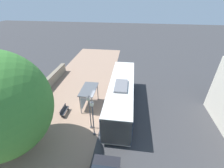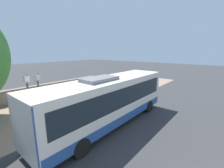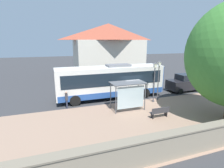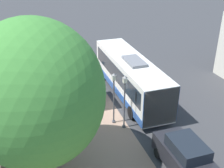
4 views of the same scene
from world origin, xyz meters
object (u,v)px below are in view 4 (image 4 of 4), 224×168
(bus_shelter, at_px, (87,81))
(shade_tree, at_px, (36,94))
(street_lamp_far, at_px, (125,98))
(parked_car_behind_bus, at_px, (185,157))
(pedestrian, at_px, (96,67))
(street_lamp_near, at_px, (114,94))
(bench, at_px, (63,114))
(bus, at_px, (130,76))

(bus_shelter, xyz_separation_m, shade_tree, (-4.11, -6.48, 2.88))
(street_lamp_far, relative_size, parked_car_behind_bus, 0.91)
(pedestrian, xyz_separation_m, street_lamp_near, (-1.03, -8.20, 1.40))
(bench, xyz_separation_m, parked_car_behind_bus, (5.61, -7.39, 0.52))
(pedestrian, bearing_deg, bus, -71.28)
(shade_tree, distance_m, parked_car_behind_bus, 8.74)
(bench, distance_m, street_lamp_near, 4.18)
(bus, xyz_separation_m, pedestrian, (-1.59, 4.68, -0.90))
(bench, bearing_deg, parked_car_behind_bus, -52.80)
(street_lamp_far, distance_m, parked_car_behind_bus, 5.50)
(street_lamp_far, bearing_deg, bus, 63.67)
(pedestrian, xyz_separation_m, shade_tree, (-6.23, -11.48, 3.96))
(bus, distance_m, pedestrian, 5.02)
(pedestrian, bearing_deg, shade_tree, -118.50)
(bus, distance_m, bus_shelter, 3.72)
(pedestrian, relative_size, street_lamp_far, 0.40)
(bus, relative_size, shade_tree, 1.27)
(bus_shelter, height_order, street_lamp_near, street_lamp_near)
(bench, relative_size, street_lamp_near, 0.40)
(street_lamp_far, bearing_deg, shade_tree, -156.29)
(street_lamp_near, height_order, shade_tree, shade_tree)
(shade_tree, relative_size, parked_car_behind_bus, 1.99)
(bus, distance_m, street_lamp_far, 4.83)
(bench, distance_m, shade_tree, 6.80)
(bus, distance_m, shade_tree, 10.80)
(bench, bearing_deg, bus, 17.89)
(bus_shelter, height_order, pedestrian, bus_shelter)
(street_lamp_far, bearing_deg, street_lamp_near, 121.98)
(street_lamp_far, distance_m, shade_tree, 6.70)
(pedestrian, height_order, parked_car_behind_bus, parked_car_behind_bus)
(pedestrian, height_order, street_lamp_near, street_lamp_near)
(bus_shelter, distance_m, street_lamp_near, 3.40)
(street_lamp_near, height_order, parked_car_behind_bus, street_lamp_near)
(pedestrian, bearing_deg, street_lamp_near, -97.16)
(pedestrian, distance_m, street_lamp_near, 8.38)
(bench, distance_m, parked_car_behind_bus, 9.29)
(pedestrian, bearing_deg, bench, -123.79)
(street_lamp_near, bearing_deg, bus, 53.34)
(bus, bearing_deg, street_lamp_far, -116.33)
(bench, bearing_deg, street_lamp_far, -31.16)
(bus_shelter, bearing_deg, street_lamp_near, -71.17)
(street_lamp_far, xyz_separation_m, parked_car_behind_bus, (1.71, -5.03, -1.38))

